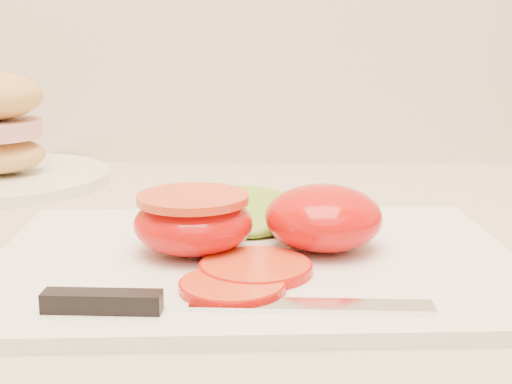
{
  "coord_description": "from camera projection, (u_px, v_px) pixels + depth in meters",
  "views": [
    {
      "loc": [
        -0.17,
        1.11,
        1.11
      ],
      "look_at": [
        -0.18,
        1.61,
        0.99
      ],
      "focal_mm": 50.0,
      "sensor_mm": 36.0,
      "label": 1
    }
  ],
  "objects": [
    {
      "name": "cutting_board",
      "position": [
        256.0,
        262.0,
        0.52
      ],
      "size": [
        0.4,
        0.3,
        0.01
      ],
      "primitive_type": "cube",
      "rotation": [
        0.0,
        0.0,
        0.06
      ],
      "color": "white",
      "rests_on": "counter"
    },
    {
      "name": "tomato_half_dome",
      "position": [
        324.0,
        218.0,
        0.53
      ],
      "size": [
        0.09,
        0.09,
        0.05
      ],
      "primitive_type": "ellipsoid",
      "color": "red",
      "rests_on": "cutting_board"
    },
    {
      "name": "tomato_half_cut",
      "position": [
        193.0,
        221.0,
        0.52
      ],
      "size": [
        0.09,
        0.09,
        0.04
      ],
      "color": "red",
      "rests_on": "cutting_board"
    },
    {
      "name": "tomato_slice_0",
      "position": [
        256.0,
        268.0,
        0.48
      ],
      "size": [
        0.07,
        0.07,
        0.01
      ],
      "primitive_type": "cylinder",
      "color": "#CB4B21",
      "rests_on": "cutting_board"
    },
    {
      "name": "tomato_slice_1",
      "position": [
        233.0,
        286.0,
        0.45
      ],
      "size": [
        0.07,
        0.07,
        0.01
      ],
      "primitive_type": "cylinder",
      "color": "#CB4B21",
      "rests_on": "cutting_board"
    },
    {
      "name": "lettuce_leaf_0",
      "position": [
        233.0,
        211.0,
        0.59
      ],
      "size": [
        0.13,
        0.09,
        0.02
      ],
      "primitive_type": "ellipsoid",
      "rotation": [
        0.0,
        0.0,
        -0.01
      ],
      "color": "#8CC634",
      "rests_on": "cutting_board"
    },
    {
      "name": "knife",
      "position": [
        185.0,
        303.0,
        0.42
      ],
      "size": [
        0.23,
        0.03,
        0.01
      ],
      "rotation": [
        0.0,
        0.0,
        -0.02
      ],
      "color": "silver",
      "rests_on": "cutting_board"
    }
  ]
}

